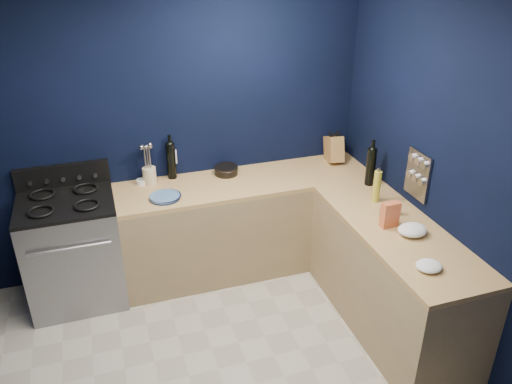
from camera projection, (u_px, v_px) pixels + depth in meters
name	position (u px, v px, depth m)	size (l,w,h in m)	color
wall_back	(169.00, 133.00, 4.48)	(3.50, 0.02, 2.60)	black
wall_right	(470.00, 191.00, 3.48)	(0.02, 3.50, 2.60)	black
cab_back	(247.00, 225.00, 4.77)	(2.30, 0.63, 0.86)	#9A8056
top_back	(246.00, 182.00, 4.57)	(2.30, 0.63, 0.04)	olive
cab_right	(391.00, 280.00, 4.03)	(0.63, 1.67, 0.86)	#9A8056
top_right	(398.00, 231.00, 3.83)	(0.63, 1.67, 0.04)	olive
gas_range	(74.00, 252.00, 4.32)	(0.76, 0.66, 0.92)	gray
oven_door	(75.00, 274.00, 4.06)	(0.59, 0.02, 0.42)	black
cooktop	(65.00, 203.00, 4.10)	(0.76, 0.66, 0.03)	black
backguard	(63.00, 176.00, 4.31)	(0.76, 0.06, 0.20)	black
spice_panel	(418.00, 175.00, 4.00)	(0.02, 0.28, 0.38)	gray
wall_outlet	(172.00, 157.00, 4.57)	(0.09, 0.02, 0.13)	white
plate_stack	(165.00, 197.00, 4.23)	(0.25, 0.25, 0.03)	#435D9D
ramekin	(142.00, 182.00, 4.48)	(0.10, 0.10, 0.04)	white
utensil_crock	(150.00, 176.00, 4.47)	(0.12, 0.12, 0.15)	beige
wine_bottle_back	(171.00, 161.00, 4.53)	(0.08, 0.08, 0.33)	black
lemon_basket	(226.00, 170.00, 4.65)	(0.21, 0.21, 0.08)	black
knife_block	(334.00, 149.00, 4.89)	(0.13, 0.22, 0.24)	olive
wine_bottle_right	(371.00, 167.00, 4.41)	(0.08, 0.08, 0.33)	black
oil_bottle	(377.00, 186.00, 4.15)	(0.06, 0.06, 0.27)	gold
spice_jar_near	(383.00, 212.00, 3.94)	(0.05, 0.05, 0.10)	olive
spice_jar_far	(398.00, 210.00, 3.99)	(0.04, 0.04, 0.08)	olive
crouton_bag	(390.00, 215.00, 3.80)	(0.14, 0.06, 0.20)	#A8212F
towel_front	(412.00, 230.00, 3.72)	(0.22, 0.19, 0.08)	white
towel_end	(429.00, 266.00, 3.34)	(0.18, 0.16, 0.05)	white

